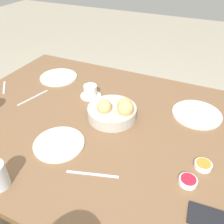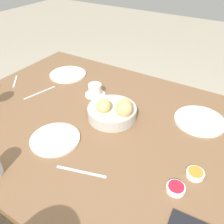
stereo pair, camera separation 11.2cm
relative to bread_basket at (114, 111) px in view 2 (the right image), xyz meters
The scene contains 12 objects.
ground_plane 0.79m from the bread_basket, 35.65° to the left, with size 10.00×10.00×0.00m, color #A89E89.
dining_table 0.15m from the bread_basket, 35.65° to the left, with size 1.43×1.08×0.74m.
bread_basket is the anchor object (origin of this frame).
plate_near_left 0.41m from the bread_basket, 151.99° to the right, with size 0.23×0.23×0.01m.
plate_near_right 0.53m from the bread_basket, 25.38° to the right, with size 0.22×0.22×0.01m.
plate_far_center 0.30m from the bread_basket, 63.34° to the left, with size 0.21×0.21×0.01m.
coffee_cup 0.23m from the bread_basket, 32.55° to the right, with size 0.11×0.11×0.07m.
jam_bowl_berry 0.46m from the bread_basket, 148.99° to the left, with size 0.06×0.06×0.02m.
jam_bowl_honey 0.45m from the bread_basket, 162.16° to the left, with size 0.06×0.06×0.02m.
fork_silver 0.35m from the bread_basket, 101.34° to the left, with size 0.19×0.07×0.00m.
knife_silver 0.47m from the bread_basket, ahead, with size 0.06×0.19×0.00m.
spoon_coffee 0.69m from the bread_basket, ahead, with size 0.11×0.11×0.00m.
Camera 2 is at (-0.54, 0.71, 1.43)m, focal length 38.00 mm.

